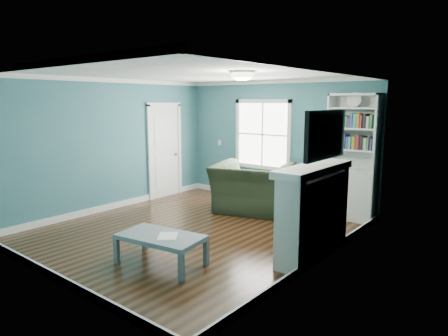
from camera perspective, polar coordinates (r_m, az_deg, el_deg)
The scene contains 13 objects.
floor at distance 6.85m, azimuth -4.18°, elevation -8.88°, with size 5.00×5.00×0.00m, color black.
room_walls at distance 6.53m, azimuth -4.35°, elevation 4.40°, with size 5.00×5.00×5.00m.
trim at distance 6.57m, azimuth -4.31°, elevation 1.41°, with size 4.50×5.00×2.60m.
window at distance 8.68m, azimuth 5.54°, elevation 4.78°, with size 1.40×0.06×1.50m.
bookshelf at distance 7.63m, azimuth 17.76°, elevation -0.26°, with size 0.90×0.35×2.31m.
fireplace at distance 5.69m, azimuth 12.77°, elevation -6.28°, with size 0.44×1.58×1.30m.
tv at distance 5.45m, azimuth 14.33°, elevation 4.63°, with size 0.06×1.10×0.65m, color black.
door at distance 9.14m, azimuth -8.46°, elevation 2.59°, with size 0.12×0.98×2.17m.
ceiling_fixture at distance 6.02m, azimuth 2.64°, elevation 13.21°, with size 0.38×0.38×0.15m.
light_switch at distance 9.41m, azimuth -0.61°, elevation 3.67°, with size 0.08×0.01×0.12m, color white.
recliner at distance 7.84m, azimuth 4.12°, elevation -1.70°, with size 1.46×0.95×1.27m, color black.
coffee_table at distance 5.44m, azimuth -9.01°, elevation -9.96°, with size 1.21×0.78×0.41m.
paper_sheet at distance 5.37m, azimuth -8.04°, elevation -9.57°, with size 0.24×0.31×0.00m, color white.
Camera 1 is at (4.46, -4.74, 2.16)m, focal length 32.00 mm.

